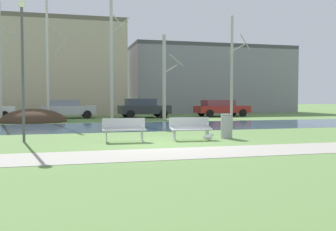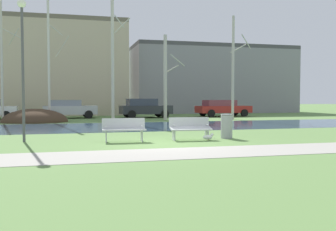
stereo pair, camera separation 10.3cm
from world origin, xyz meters
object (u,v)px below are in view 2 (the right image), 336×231
trash_bin (227,126)px  streetlamp (22,47)px  parked_wagon_fourth_red (222,108)px  bench_right (190,128)px  seagull (208,137)px  bench_left (124,129)px  parked_sedan_second_silver (69,109)px  parked_hatch_third_dark (145,108)px

trash_bin → streetlamp: (-7.76, 0.71, 3.00)m
trash_bin → parked_wagon_fourth_red: size_ratio=0.20×
bench_right → seagull: bench_right is taller
seagull → parked_wagon_fourth_red: bearing=65.9°
bench_left → trash_bin: bearing=2.6°
seagull → parked_wagon_fourth_red: parked_wagon_fourth_red is taller
trash_bin → bench_right: bearing=-173.2°
streetlamp → parked_sedan_second_silver: (1.51, 15.98, -2.73)m
streetlamp → parked_wagon_fourth_red: size_ratio=1.09×
streetlamp → parked_wagon_fourth_red: (14.40, 15.81, -2.74)m
bench_left → parked_hatch_third_dark: bearing=76.7°
seagull → streetlamp: bearing=169.7°
parked_sedan_second_silver → parked_wagon_fourth_red: bearing=-0.8°
bench_left → parked_wagon_fourth_red: (10.81, 16.71, 0.29)m
parked_hatch_third_dark → parked_wagon_fourth_red: 6.94m
streetlamp → bench_left: bearing=-14.0°
streetlamp → trash_bin: bearing=-5.2°
trash_bin → parked_sedan_second_silver: 17.82m
bench_left → bench_right: 2.57m
parked_wagon_fourth_red → parked_sedan_second_silver: bearing=179.2°
trash_bin → parked_wagon_fourth_red: 17.81m
seagull → streetlamp: size_ratio=0.09×
parked_sedan_second_silver → bench_left: bearing=-83.0°
bench_right → trash_bin: trash_bin is taller
bench_right → parked_hatch_third_dark: size_ratio=0.39×
seagull → parked_wagon_fourth_red: (7.62, 17.04, 0.63)m
bench_left → trash_bin: (4.17, 0.19, 0.03)m
trash_bin → seagull: (-0.97, -0.52, -0.37)m
seagull → trash_bin: bearing=28.1°
streetlamp → parked_sedan_second_silver: size_ratio=1.25×
bench_right → parked_sedan_second_silver: size_ratio=0.39×
bench_left → parked_hatch_third_dark: parked_hatch_third_dark is taller
bench_right → streetlamp: 6.92m
bench_left → parked_hatch_third_dark: size_ratio=0.39×
seagull → parked_sedan_second_silver: parked_sedan_second_silver is taller
bench_left → seagull: bench_left is taller
bench_right → trash_bin: bearing=6.8°
seagull → parked_wagon_fourth_red: size_ratio=0.10×
parked_hatch_third_dark → parked_wagon_fourth_red: size_ratio=0.88×
bench_left → bench_right: size_ratio=1.00×
trash_bin → seagull: trash_bin is taller
streetlamp → parked_hatch_third_dark: bearing=64.2°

